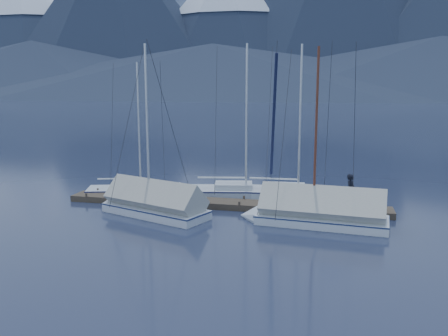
{
  "coord_description": "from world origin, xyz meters",
  "views": [
    {
      "loc": [
        5.6,
        -22.98,
        6.64
      ],
      "look_at": [
        0.0,
        2.0,
        2.2
      ],
      "focal_mm": 38.0,
      "sensor_mm": 36.0,
      "label": 1
    }
  ],
  "objects_px": {
    "sailboat_open_left": "(149,191)",
    "sailboat_open_mid": "(255,193)",
    "sailboat_covered_far": "(148,205)",
    "sailboat_covered_near": "(310,214)",
    "sailboat_open_right": "(307,195)",
    "person": "(351,191)"
  },
  "relations": [
    {
      "from": "sailboat_open_mid",
      "to": "sailboat_covered_far",
      "type": "bearing_deg",
      "value": -132.57
    },
    {
      "from": "sailboat_covered_near",
      "to": "sailboat_covered_far",
      "type": "height_order",
      "value": "sailboat_covered_far"
    },
    {
      "from": "sailboat_open_mid",
      "to": "sailboat_covered_near",
      "type": "xyz_separation_m",
      "value": [
        3.57,
        -5.27,
        0.29
      ]
    },
    {
      "from": "sailboat_open_mid",
      "to": "sailboat_covered_far",
      "type": "xyz_separation_m",
      "value": [
        -4.86,
        -5.29,
        0.29
      ]
    },
    {
      "from": "sailboat_open_mid",
      "to": "sailboat_open_right",
      "type": "height_order",
      "value": "sailboat_open_mid"
    },
    {
      "from": "sailboat_open_right",
      "to": "sailboat_covered_far",
      "type": "xyz_separation_m",
      "value": [
        -8.01,
        -5.41,
        0.29
      ]
    },
    {
      "from": "sailboat_open_mid",
      "to": "person",
      "type": "relative_size",
      "value": 5.65
    },
    {
      "from": "sailboat_open_left",
      "to": "sailboat_open_mid",
      "type": "height_order",
      "value": "sailboat_open_mid"
    },
    {
      "from": "sailboat_open_left",
      "to": "sailboat_covered_far",
      "type": "height_order",
      "value": "sailboat_covered_far"
    },
    {
      "from": "sailboat_covered_near",
      "to": "sailboat_covered_far",
      "type": "distance_m",
      "value": 8.43
    },
    {
      "from": "sailboat_open_left",
      "to": "sailboat_covered_near",
      "type": "xyz_separation_m",
      "value": [
        10.12,
        -4.39,
        0.31
      ]
    },
    {
      "from": "sailboat_covered_near",
      "to": "sailboat_open_left",
      "type": "bearing_deg",
      "value": 156.56
    },
    {
      "from": "sailboat_open_right",
      "to": "person",
      "type": "height_order",
      "value": "sailboat_open_right"
    },
    {
      "from": "sailboat_open_left",
      "to": "sailboat_open_right",
      "type": "xyz_separation_m",
      "value": [
        9.71,
        1.0,
        0.02
      ]
    },
    {
      "from": "sailboat_open_right",
      "to": "person",
      "type": "bearing_deg",
      "value": -51.96
    },
    {
      "from": "sailboat_open_mid",
      "to": "sailboat_open_right",
      "type": "relative_size",
      "value": 1.01
    },
    {
      "from": "sailboat_open_left",
      "to": "sailboat_open_mid",
      "type": "xyz_separation_m",
      "value": [
        6.55,
        0.88,
        0.02
      ]
    },
    {
      "from": "sailboat_open_left",
      "to": "sailboat_covered_far",
      "type": "bearing_deg",
      "value": -68.98
    },
    {
      "from": "sailboat_covered_far",
      "to": "person",
      "type": "bearing_deg",
      "value": 12.83
    },
    {
      "from": "sailboat_covered_far",
      "to": "sailboat_open_left",
      "type": "bearing_deg",
      "value": 111.02
    },
    {
      "from": "sailboat_open_left",
      "to": "sailboat_open_mid",
      "type": "distance_m",
      "value": 6.61
    },
    {
      "from": "sailboat_covered_near",
      "to": "sailboat_covered_far",
      "type": "xyz_separation_m",
      "value": [
        -8.43,
        -0.02,
        0.0
      ]
    }
  ]
}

